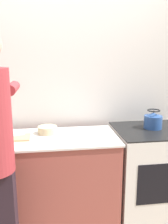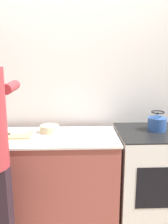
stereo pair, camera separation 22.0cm
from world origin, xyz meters
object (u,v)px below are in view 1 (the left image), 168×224
Objects in this scene: oven at (149,171)px; kettle at (153,121)px; knife at (10,136)px; cutting_board at (9,138)px.

kettle is at bearing 52.35° from oven.
kettle reaches higher than knife.
cutting_board is (-1.37, -0.02, 0.44)m from oven.
kettle is (1.39, 0.04, 0.08)m from knife.
cutting_board is 0.03m from knife.
oven is at bearing -127.65° from kettle.
cutting_board is 2.01× the size of kettle.
cutting_board is at bearing -134.82° from knife.
knife is at bearing -178.32° from kettle.
cutting_board is 1.40m from kettle.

